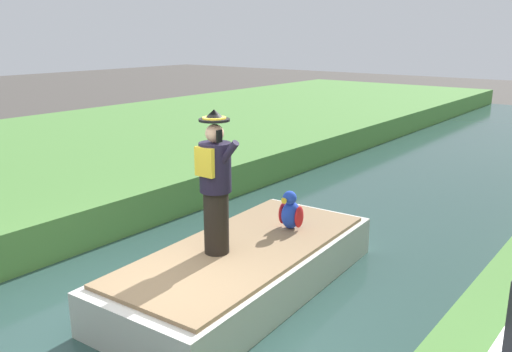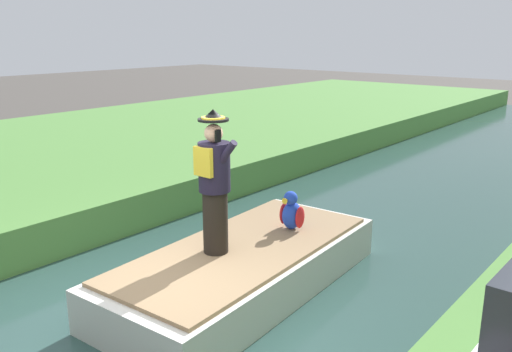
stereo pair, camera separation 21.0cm
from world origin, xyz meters
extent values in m
plane|color=#4C4742|center=(0.00, 0.00, 0.00)|extent=(80.00, 80.00, 0.00)
cube|color=#2D4C47|center=(0.00, 0.00, 0.05)|extent=(5.51, 48.00, 0.10)
cube|color=silver|center=(0.00, 1.41, 0.38)|extent=(2.05, 4.30, 0.56)
cube|color=#997A56|center=(0.00, 1.41, 0.69)|extent=(1.89, 3.96, 0.05)
cylinder|color=black|center=(-0.15, 1.04, 1.12)|extent=(0.32, 0.32, 0.82)
cylinder|color=black|center=(-0.15, 1.04, 1.84)|extent=(0.40, 0.40, 0.62)
cube|color=gold|center=(-0.15, 0.85, 1.94)|extent=(0.28, 0.06, 0.36)
sphere|color=#DBA884|center=(-0.15, 1.04, 2.27)|extent=(0.23, 0.23, 0.23)
cylinder|color=black|center=(-0.15, 1.04, 2.43)|extent=(0.38, 0.38, 0.03)
cone|color=black|center=(-0.15, 1.04, 2.50)|extent=(0.26, 0.26, 0.12)
cylinder|color=gold|center=(-0.15, 1.04, 2.46)|extent=(0.29, 0.29, 0.02)
cylinder|color=black|center=(0.07, 1.00, 2.02)|extent=(0.38, 0.09, 0.43)
cube|color=black|center=(-0.02, 0.98, 2.26)|extent=(0.03, 0.08, 0.15)
ellipsoid|color=blue|center=(0.11, 2.35, 0.91)|extent=(0.26, 0.32, 0.40)
sphere|color=blue|center=(0.11, 2.31, 1.18)|extent=(0.20, 0.20, 0.20)
cone|color=yellow|center=(0.11, 2.21, 1.17)|extent=(0.09, 0.09, 0.09)
ellipsoid|color=red|center=(-0.03, 2.35, 0.91)|extent=(0.08, 0.20, 0.32)
ellipsoid|color=red|center=(0.25, 2.35, 0.91)|extent=(0.08, 0.20, 0.32)
camera|label=1|loc=(4.16, -3.67, 3.44)|focal=37.32mm
camera|label=2|loc=(4.33, -3.54, 3.44)|focal=37.32mm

